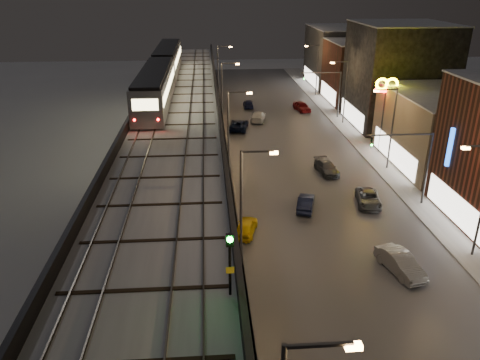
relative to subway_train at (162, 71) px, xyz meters
name	(u,v)px	position (x,y,z in m)	size (l,w,h in m)	color
road_surface	(296,158)	(16.00, -10.66, -8.50)	(17.00, 120.00, 0.06)	#46474D
sidewalk_right	(379,156)	(26.00, -10.66, -8.46)	(4.00, 120.00, 0.14)	#9FA1A8
under_viaduct_pavement	(182,161)	(2.50, -10.66, -8.50)	(11.00, 120.00, 0.06)	#9FA1A8
elevated_viaduct	(178,122)	(2.50, -13.82, -2.91)	(9.00, 100.00, 6.30)	black
viaduct_trackbed	(177,115)	(2.49, -13.69, -2.14)	(8.40, 100.00, 0.32)	#B2B7C1
viaduct_parapet_streetside	(219,110)	(6.85, -13.66, -1.68)	(0.30, 100.00, 1.10)	black
viaduct_parapet_far	(135,111)	(-1.85, -13.66, -1.68)	(0.30, 100.00, 1.10)	black
building_c	(449,130)	(32.49, -13.66, -4.45)	(12.20, 15.20, 8.16)	#6E604E
building_d	(398,76)	(32.49, 2.34, -1.45)	(12.20, 13.20, 14.16)	black
building_e	(365,72)	(32.49, 16.34, -3.45)	(12.20, 12.20, 10.16)	#4E2319
building_f	(342,57)	(32.49, 30.34, -2.95)	(12.20, 16.20, 11.16)	#313131
streetlight_left_1	(245,201)	(8.07, -32.66, -3.29)	(2.57, 0.28, 9.00)	#38383A
streetlight_left_2	(231,127)	(8.07, -14.66, -3.29)	(2.57, 0.28, 9.00)	#38383A
streetlight_right_2	(390,124)	(25.23, -14.66, -3.29)	(2.56, 0.28, 9.00)	#38383A
streetlight_left_3	(224,90)	(8.07, 3.34, -3.29)	(2.57, 0.28, 9.00)	#38383A
streetlight_right_3	(344,88)	(25.23, 3.34, -3.29)	(2.56, 0.28, 9.00)	#38383A
streetlight_left_4	(220,68)	(8.07, 21.34, -3.29)	(2.57, 0.28, 9.00)	#38383A
streetlight_right_4	(316,67)	(25.23, 21.34, -3.29)	(2.56, 0.28, 9.00)	#38383A
traffic_light_rig_a	(416,160)	(24.34, -23.66, -4.03)	(6.10, 0.34, 7.00)	#38383A
traffic_light_rig_b	(332,89)	(24.34, 6.34, -4.03)	(6.10, 0.34, 7.00)	#38383A
subway_train	(162,71)	(0.00, 0.00, 0.00)	(3.21, 39.15, 3.85)	gray
rail_signal	(230,253)	(6.40, -44.95, 0.30)	(0.36, 0.44, 3.11)	black
car_taxi	(246,227)	(8.55, -28.10, -7.89)	(1.52, 3.78, 1.29)	#E1B806
car_near_white	(306,203)	(14.39, -23.96, -7.89)	(1.36, 3.89, 1.28)	black
car_mid_silver	(239,125)	(10.01, 1.25, -7.82)	(2.35, 5.09, 1.42)	black
car_mid_dark	(258,117)	(13.20, 5.33, -7.82)	(1.99, 4.91, 1.42)	silver
car_far_white	(248,104)	(12.45, 13.33, -7.87)	(1.55, 3.86, 1.31)	#101434
car_onc_silver	(400,264)	(19.10, -34.39, -7.80)	(1.55, 4.46, 1.47)	gray
car_onc_dark	(368,199)	(20.41, -23.49, -7.90)	(2.08, 4.50, 1.25)	#45484F
car_onc_white	(327,168)	(18.41, -15.54, -7.90)	(1.76, 4.34, 1.26)	#3E434A
car_onc_red	(302,107)	(20.81, 10.60, -7.79)	(1.74, 4.33, 1.48)	maroon
sign_mcdonalds	(386,93)	(26.50, -9.20, -1.29)	(2.70, 0.58, 9.07)	#38383A
sign_carwash	(456,154)	(27.00, -25.29, -3.00)	(1.52, 0.35, 7.89)	#38383A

